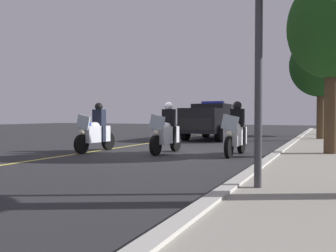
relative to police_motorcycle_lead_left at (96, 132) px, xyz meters
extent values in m
plane|color=#28282B|center=(-0.91, 2.32, -0.70)|extent=(80.00, 80.00, 0.00)
cube|color=#B7B5AD|center=(-0.91, 5.98, -0.62)|extent=(48.00, 0.24, 0.15)
cube|color=#E0D14C|center=(-0.91, -0.12, -0.70)|extent=(48.00, 0.12, 0.01)
cylinder|color=black|center=(0.76, -0.02, -0.38)|extent=(0.64, 0.13, 0.64)
cylinder|color=black|center=(-0.74, 0.02, -0.38)|extent=(0.64, 0.15, 0.64)
cube|color=silver|center=(0.03, 0.00, -0.08)|extent=(1.21, 0.47, 0.56)
ellipsoid|color=silver|center=(0.08, 0.00, 0.22)|extent=(0.57, 0.33, 0.24)
cube|color=silver|center=(0.66, -0.02, 0.35)|extent=(0.07, 0.56, 0.53)
sphere|color=#F9F4CC|center=(0.72, -0.02, 0.02)|extent=(0.17, 0.17, 0.17)
sphere|color=red|center=(0.53, -0.17, 0.28)|extent=(0.09, 0.09, 0.09)
sphere|color=#1933F2|center=(0.54, 0.15, 0.28)|extent=(0.09, 0.09, 0.09)
cube|color=black|center=(-0.20, 0.00, 0.48)|extent=(0.29, 0.41, 0.60)
cube|color=black|center=(-0.13, 0.20, -0.08)|extent=(0.18, 0.14, 0.56)
cube|color=black|center=(-0.14, -0.20, -0.08)|extent=(0.18, 0.14, 0.56)
sphere|color=black|center=(-0.18, 0.00, 0.88)|extent=(0.28, 0.28, 0.28)
cylinder|color=black|center=(0.24, 2.46, -0.38)|extent=(0.64, 0.13, 0.64)
cylinder|color=black|center=(-1.26, 2.50, -0.38)|extent=(0.64, 0.15, 0.64)
cube|color=silver|center=(-0.49, 2.48, -0.08)|extent=(1.21, 0.47, 0.56)
ellipsoid|color=silver|center=(-0.44, 2.48, 0.22)|extent=(0.57, 0.33, 0.24)
cube|color=silver|center=(0.14, 2.47, 0.35)|extent=(0.07, 0.56, 0.53)
sphere|color=#F9F4CC|center=(0.20, 2.47, 0.02)|extent=(0.17, 0.17, 0.17)
sphere|color=red|center=(0.01, 2.31, 0.28)|extent=(0.09, 0.09, 0.09)
sphere|color=#1933F2|center=(0.02, 2.63, 0.28)|extent=(0.09, 0.09, 0.09)
cube|color=black|center=(-0.72, 2.49, 0.48)|extent=(0.29, 0.41, 0.60)
cube|color=black|center=(-0.65, 2.69, -0.08)|extent=(0.18, 0.14, 0.56)
cube|color=black|center=(-0.66, 2.29, -0.08)|extent=(0.18, 0.14, 0.56)
sphere|color=silver|center=(-0.70, 2.49, 0.88)|extent=(0.28, 0.28, 0.28)
cylinder|color=black|center=(-0.07, 4.73, -0.38)|extent=(0.64, 0.13, 0.64)
cylinder|color=black|center=(-1.57, 4.77, -0.38)|extent=(0.64, 0.15, 0.64)
cube|color=white|center=(-0.80, 4.75, -0.08)|extent=(1.21, 0.47, 0.56)
ellipsoid|color=white|center=(-0.75, 4.75, 0.22)|extent=(0.57, 0.33, 0.24)
cube|color=silver|center=(-0.17, 4.73, 0.35)|extent=(0.07, 0.56, 0.53)
sphere|color=#F9F4CC|center=(-0.11, 4.73, 0.02)|extent=(0.17, 0.17, 0.17)
sphere|color=red|center=(-0.30, 4.58, 0.28)|extent=(0.09, 0.09, 0.09)
sphere|color=#1933F2|center=(-0.29, 4.90, 0.28)|extent=(0.09, 0.09, 0.09)
cube|color=black|center=(-1.03, 4.75, 0.48)|extent=(0.29, 0.41, 0.60)
cube|color=black|center=(-0.96, 4.95, -0.08)|extent=(0.18, 0.14, 0.56)
cube|color=black|center=(-0.97, 4.55, -0.08)|extent=(0.18, 0.14, 0.56)
sphere|color=black|center=(-1.01, 4.75, 0.88)|extent=(0.28, 0.28, 0.28)
cube|color=black|center=(-8.07, 1.70, 0.32)|extent=(4.94, 2.01, 1.24)
cube|color=black|center=(-8.37, 1.71, 1.02)|extent=(2.44, 1.80, 0.36)
cube|color=#2633D8|center=(-8.17, 1.70, 1.28)|extent=(0.31, 1.21, 0.14)
cube|color=black|center=(-5.67, 1.65, 0.18)|extent=(0.16, 1.62, 0.56)
cylinder|color=black|center=(-6.50, 2.56, -0.30)|extent=(0.81, 0.30, 0.80)
cylinder|color=black|center=(-6.54, 0.77, -0.30)|extent=(0.81, 0.30, 0.80)
cylinder|color=black|center=(-9.60, 2.64, -0.30)|extent=(0.81, 0.30, 0.80)
cylinder|color=black|center=(-9.64, 0.84, -0.30)|extent=(0.81, 0.30, 0.80)
cylinder|color=#38383D|center=(4.42, 6.38, 1.38)|extent=(0.12, 0.12, 3.97)
cylinder|color=#4C3823|center=(-1.74, 7.47, 0.81)|extent=(0.39, 0.39, 2.82)
ellipsoid|color=#1E4C19|center=(-1.74, 7.47, 3.27)|extent=(2.63, 2.63, 3.17)
cylinder|color=#4C3823|center=(-9.24, 7.04, 0.65)|extent=(0.37, 0.37, 2.50)
ellipsoid|color=#194216|center=(-9.24, 7.04, 3.13)|extent=(3.07, 3.07, 3.21)
camera|label=1|loc=(10.12, 7.40, 0.54)|focal=37.62mm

